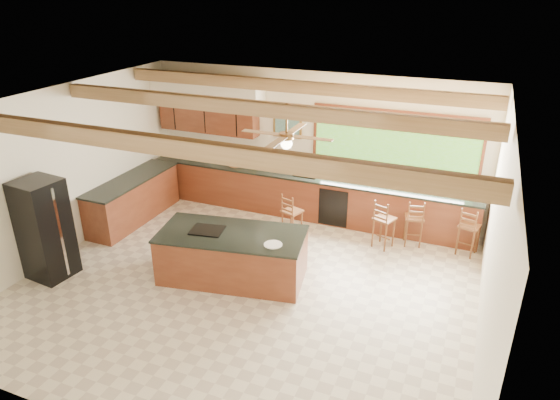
% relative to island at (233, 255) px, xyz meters
% --- Properties ---
extents(ground, '(7.20, 7.20, 0.00)m').
position_rel_island_xyz_m(ground, '(0.31, -0.13, -0.42)').
color(ground, beige).
rests_on(ground, ground).
extents(room_shell, '(7.27, 6.54, 3.02)m').
position_rel_island_xyz_m(room_shell, '(0.14, 0.53, 1.79)').
color(room_shell, white).
rests_on(room_shell, ground).
extents(counter_run, '(7.12, 3.10, 1.23)m').
position_rel_island_xyz_m(counter_run, '(-0.50, 2.39, 0.04)').
color(counter_run, brown).
rests_on(counter_run, ground).
extents(island, '(2.57, 1.53, 0.86)m').
position_rel_island_xyz_m(island, '(0.00, 0.00, 0.00)').
color(island, brown).
rests_on(island, ground).
extents(refrigerator, '(0.74, 0.72, 1.73)m').
position_rel_island_xyz_m(refrigerator, '(-2.91, -1.09, 0.44)').
color(refrigerator, black).
rests_on(refrigerator, ground).
extents(bar_stool_a, '(0.43, 0.43, 0.94)m').
position_rel_island_xyz_m(bar_stool_a, '(0.41, 1.66, 0.13)').
color(bar_stool_a, brown).
rests_on(bar_stool_a, ground).
extents(bar_stool_b, '(0.45, 0.45, 0.97)m').
position_rel_island_xyz_m(bar_stool_b, '(2.13, 1.96, 0.15)').
color(bar_stool_b, brown).
rests_on(bar_stool_b, ground).
extents(bar_stool_c, '(0.41, 0.41, 0.94)m').
position_rel_island_xyz_m(bar_stool_c, '(2.64, 2.27, 0.14)').
color(bar_stool_c, brown).
rests_on(bar_stool_c, ground).
extents(bar_stool_d, '(0.41, 0.41, 0.95)m').
position_rel_island_xyz_m(bar_stool_d, '(3.61, 2.27, 0.14)').
color(bar_stool_d, brown).
rests_on(bar_stool_d, ground).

